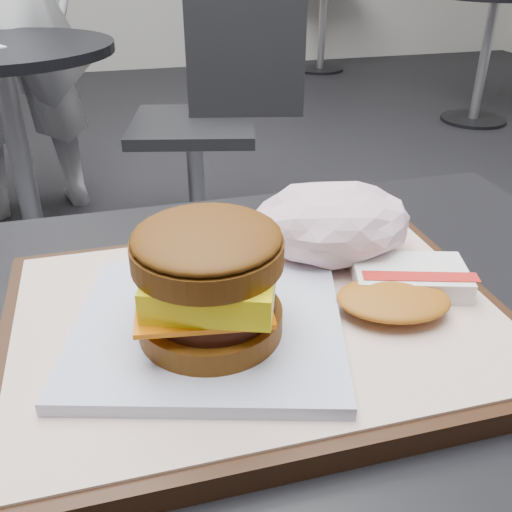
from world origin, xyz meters
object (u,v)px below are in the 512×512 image
object	(u,v)px
serving_tray	(258,323)
crumpled_wrapper	(333,223)
breakfast_sandwich	(209,292)
neighbor_table	(10,110)
neighbor_chair	(212,110)
hash_brown	(403,287)

from	to	relation	value
serving_tray	crumpled_wrapper	world-z (taller)	crumpled_wrapper
crumpled_wrapper	serving_tray	bearing A→B (deg)	-140.67
breakfast_sandwich	crumpled_wrapper	distance (m)	0.16
neighbor_table	neighbor_chair	size ratio (longest dim) A/B	0.85
serving_tray	hash_brown	distance (m)	0.12
breakfast_sandwich	serving_tray	bearing A→B (deg)	29.17
crumpled_wrapper	breakfast_sandwich	bearing A→B (deg)	-143.66
neighbor_table	neighbor_chair	bearing A→B (deg)	-2.09
serving_tray	hash_brown	xyz separation A→B (m)	(0.11, -0.01, 0.02)
breakfast_sandwich	neighbor_table	world-z (taller)	breakfast_sandwich
neighbor_table	neighbor_chair	distance (m)	0.65
hash_brown	neighbor_chair	distance (m)	1.63
breakfast_sandwich	neighbor_table	xyz separation A→B (m)	(-0.35, 1.63, -0.28)
serving_tray	neighbor_chair	xyz separation A→B (m)	(0.26, 1.59, -0.27)
serving_tray	neighbor_table	size ratio (longest dim) A/B	0.51
hash_brown	neighbor_table	size ratio (longest dim) A/B	0.17
neighbor_table	crumpled_wrapper	bearing A→B (deg)	-72.86
crumpled_wrapper	neighbor_table	bearing A→B (deg)	107.14
crumpled_wrapper	hash_brown	bearing A→B (deg)	-71.35
hash_brown	neighbor_chair	xyz separation A→B (m)	(0.15, 1.60, -0.29)
hash_brown	neighbor_table	xyz separation A→B (m)	(-0.50, 1.62, -0.25)
serving_tray	neighbor_chair	distance (m)	1.63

